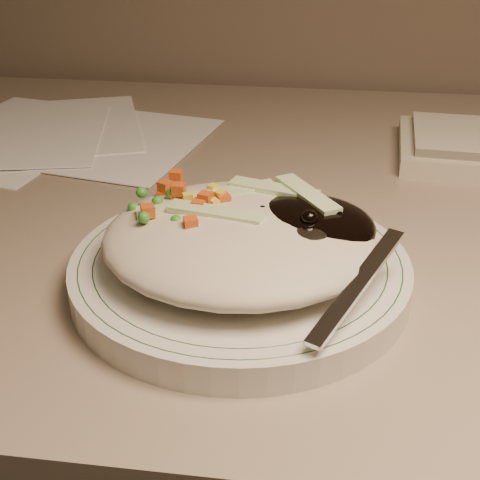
# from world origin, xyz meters

# --- Properties ---
(desk) EXTENTS (1.40, 0.70, 0.74)m
(desk) POSITION_xyz_m (0.00, 1.38, 0.54)
(desk) COLOR gray
(desk) RESTS_ON ground
(plate) EXTENTS (0.24, 0.24, 0.02)m
(plate) POSITION_xyz_m (-0.07, 1.21, 0.75)
(plate) COLOR silver
(plate) RESTS_ON desk
(plate_rim) EXTENTS (0.23, 0.23, 0.00)m
(plate_rim) POSITION_xyz_m (-0.07, 1.21, 0.76)
(plate_rim) COLOR #144723
(plate_rim) RESTS_ON plate
(meal) EXTENTS (0.21, 0.19, 0.05)m
(meal) POSITION_xyz_m (-0.07, 1.21, 0.78)
(meal) COLOR #C0B49C
(meal) RESTS_ON plate
(papers) EXTENTS (0.46, 0.31, 0.00)m
(papers) POSITION_xyz_m (-0.39, 1.49, 0.74)
(papers) COLOR white
(papers) RESTS_ON desk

